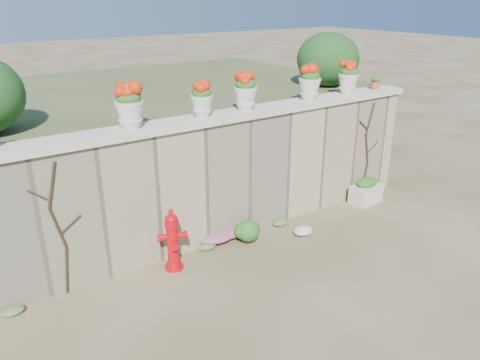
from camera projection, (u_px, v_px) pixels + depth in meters
ground at (292, 283)px, 6.65m from camera, size 80.00×80.00×0.00m
stone_wall at (223, 180)px, 7.65m from camera, size 8.00×0.40×2.00m
wall_cap at (222, 117)px, 7.26m from camera, size 8.10×0.52×0.10m
raised_fill at (143, 134)px, 10.10m from camera, size 9.00×6.00×2.00m
back_shrub_right at (328, 59)px, 9.78m from camera, size 1.30×1.30×1.10m
vine_left at (59, 228)px, 6.08m from camera, size 0.60×0.04×1.91m
vine_right at (367, 149)px, 9.18m from camera, size 0.60×0.04×1.91m
fire_hydrant at (173, 239)px, 6.83m from camera, size 0.42×0.30×0.97m
planter_box at (366, 191)px, 9.14m from camera, size 0.64×0.40×0.52m
green_shrub at (250, 228)px, 7.64m from camera, size 0.56×0.50×0.53m
magenta_clump at (225, 235)px, 7.71m from camera, size 0.99×0.66×0.26m
white_flowers at (304, 229)px, 8.02m from camera, size 0.45×0.36×0.16m
urn_pot_1 at (129, 107)px, 6.35m from camera, size 0.39×0.39×0.61m
urn_pot_2 at (202, 100)px, 6.97m from camera, size 0.34×0.34×0.53m
urn_pot_3 at (245, 92)px, 7.37m from camera, size 0.38×0.38×0.59m
urn_pot_4 at (310, 83)px, 8.08m from camera, size 0.39×0.39×0.61m
urn_pot_5 at (348, 78)px, 8.59m from camera, size 0.38×0.38×0.59m
terracotta_pot at (375, 83)px, 9.06m from camera, size 0.20×0.20×0.24m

